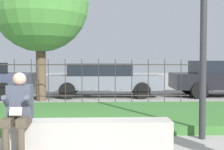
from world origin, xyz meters
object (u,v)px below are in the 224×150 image
person_seated_reader (18,109)px  car_parked_center (103,79)px  stone_bench (90,135)px  tree_behind_fence (40,4)px  street_lamp (204,10)px

person_seated_reader → car_parked_center: size_ratio=0.28×
stone_bench → tree_behind_fence: (-1.91, 5.99, 3.22)m
stone_bench → person_seated_reader: bearing=-166.2°
person_seated_reader → tree_behind_fence: bearing=97.4°
stone_bench → person_seated_reader: size_ratio=2.17×
street_lamp → car_parked_center: bearing=104.2°
person_seated_reader → tree_behind_fence: 6.88m
car_parked_center → tree_behind_fence: tree_behind_fence is taller
person_seated_reader → car_parked_center: bearing=79.3°
person_seated_reader → street_lamp: bearing=12.9°
street_lamp → tree_behind_fence: 6.89m
stone_bench → street_lamp: size_ratio=0.72×
person_seated_reader → street_lamp: (3.14, 0.72, 1.65)m
car_parked_center → stone_bench: bearing=-91.6°
stone_bench → car_parked_center: 7.25m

